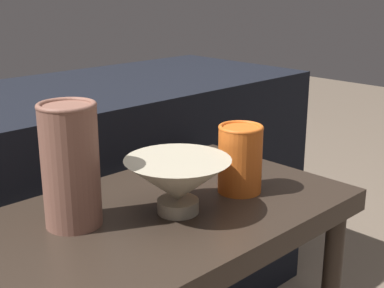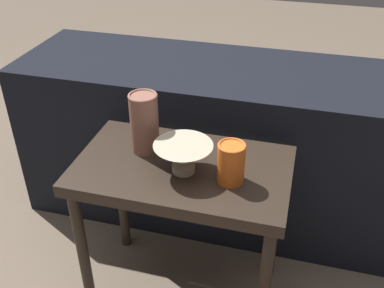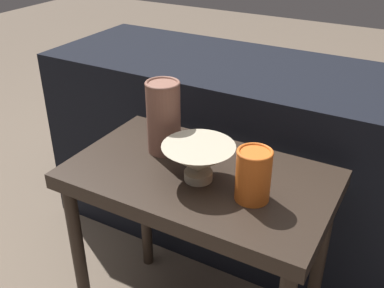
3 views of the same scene
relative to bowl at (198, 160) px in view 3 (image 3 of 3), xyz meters
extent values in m
cube|color=#2D231C|center=(-0.01, 0.03, -0.07)|extent=(0.65, 0.39, 0.04)
cylinder|color=#2D231C|center=(-0.30, -0.13, -0.35)|extent=(0.04, 0.04, 0.51)
cylinder|color=#2D231C|center=(-0.30, 0.19, -0.35)|extent=(0.04, 0.04, 0.51)
cylinder|color=#2D231C|center=(0.28, 0.19, -0.35)|extent=(0.04, 0.04, 0.51)
cube|color=black|center=(-0.01, 0.52, -0.28)|extent=(1.56, 0.50, 0.67)
cylinder|color=#B2A88E|center=(0.00, 0.00, -0.04)|extent=(0.07, 0.07, 0.02)
cone|color=#B2A88E|center=(0.00, 0.00, 0.00)|extent=(0.17, 0.17, 0.07)
cylinder|color=brown|center=(-0.15, 0.08, 0.04)|extent=(0.09, 0.09, 0.19)
torus|color=brown|center=(-0.15, 0.08, 0.13)|extent=(0.09, 0.09, 0.01)
cylinder|color=orange|center=(0.14, -0.01, 0.00)|extent=(0.08, 0.08, 0.12)
torus|color=orange|center=(0.14, -0.01, 0.06)|extent=(0.08, 0.08, 0.01)
camera|label=1|loc=(-0.54, -0.59, 0.31)|focal=50.00mm
camera|label=2|loc=(0.30, -1.03, 0.73)|focal=42.00mm
camera|label=3|loc=(0.43, -0.79, 0.54)|focal=42.00mm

